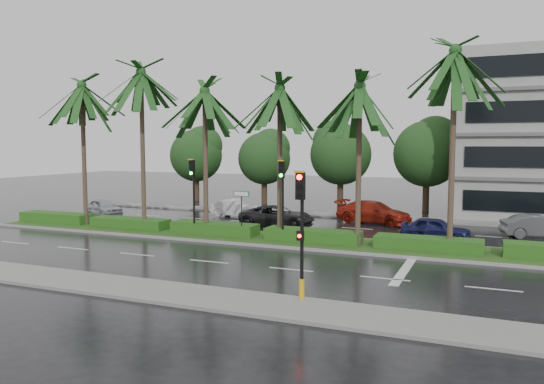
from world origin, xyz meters
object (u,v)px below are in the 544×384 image
at_px(car_silver, 104,207).
at_px(signal_near, 301,230).
at_px(car_white, 236,208).
at_px(street_sign, 241,202).
at_px(car_blue, 435,229).
at_px(car_red, 374,212).
at_px(car_grey, 539,226).
at_px(signal_median_left, 193,185).
at_px(car_darkgrey, 277,216).

bearing_deg(car_silver, signal_near, -103.20).
bearing_deg(car_white, street_sign, -146.40).
bearing_deg(signal_near, car_blue, 77.89).
bearing_deg(car_silver, car_red, -56.14).
bearing_deg(signal_near, car_white, 122.19).
distance_m(signal_near, car_red, 19.16).
bearing_deg(car_silver, car_white, -49.03).
relative_size(street_sign, car_grey, 0.65).
bearing_deg(signal_median_left, car_darkgrey, 61.27).
bearing_deg(signal_median_left, signal_near, -44.09).
bearing_deg(car_red, car_blue, -124.90).
bearing_deg(signal_median_left, car_blue, 18.27).
distance_m(car_silver, car_blue, 24.05).
bearing_deg(car_blue, street_sign, 115.08).
xyz_separation_m(car_silver, car_grey, (29.40, 2.03, 0.03)).
relative_size(car_white, car_darkgrey, 0.80).
distance_m(signal_median_left, car_silver, 12.50).
distance_m(car_darkgrey, car_grey, 15.50).
bearing_deg(signal_near, street_sign, 125.34).
distance_m(signal_median_left, car_red, 12.82).
xyz_separation_m(street_sign, car_darkgrey, (0.00, 5.29, -1.45)).
relative_size(signal_median_left, car_grey, 1.08).
relative_size(car_silver, car_red, 0.72).
bearing_deg(car_grey, car_silver, 78.81).
bearing_deg(car_white, car_darkgrey, -119.23).
distance_m(signal_median_left, car_white, 9.02).
height_order(street_sign, car_silver, street_sign).
bearing_deg(car_blue, car_white, 76.25).
relative_size(signal_median_left, car_white, 1.11).
relative_size(street_sign, car_blue, 0.69).
height_order(street_sign, car_blue, street_sign).
bearing_deg(car_blue, signal_median_left, 111.01).
relative_size(car_blue, car_grey, 0.94).
height_order(car_silver, car_grey, car_grey).
distance_m(signal_near, car_darkgrey, 16.80).
xyz_separation_m(car_white, car_grey, (19.87, -1.16, 0.02)).
distance_m(signal_median_left, car_darkgrey, 6.66).
bearing_deg(signal_near, car_red, 94.51).
bearing_deg(car_blue, car_silver, 90.12).
distance_m(signal_near, car_silver, 25.94).
height_order(signal_median_left, car_grey, signal_median_left).
bearing_deg(car_grey, street_sign, 100.08).
bearing_deg(street_sign, car_red, 58.99).
height_order(car_darkgrey, car_red, car_red).
bearing_deg(car_grey, signal_median_left, 96.86).
bearing_deg(signal_near, car_darkgrey, 114.78).
bearing_deg(car_white, signal_near, -142.40).
xyz_separation_m(car_red, car_grey, (9.87, -1.91, -0.09)).
height_order(street_sign, car_grey, street_sign).
bearing_deg(car_red, street_sign, 162.34).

